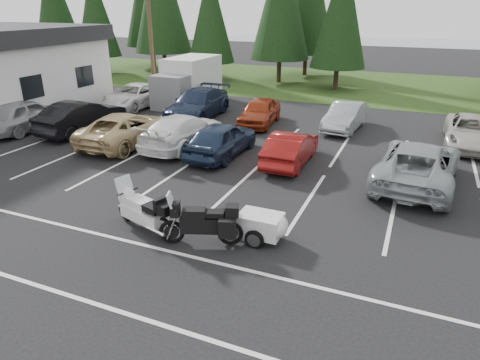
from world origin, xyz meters
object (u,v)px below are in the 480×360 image
object	(u,v)px
car_near_2	(126,128)
car_near_6	(418,164)
car_near_0	(27,115)
car_near_3	(184,131)
cargo_trailer	(260,227)
adventure_motorcycle	(200,219)
touring_motorcycle	(143,207)
car_far_1	(198,104)
box_truck	(185,82)
car_far_2	(260,112)
car_far_0	(135,96)
utility_pole	(150,28)
car_near_5	(291,148)
car_near_1	(82,117)
car_far_4	(472,132)
car_near_4	(221,139)
car_far_3	(346,116)

from	to	relation	value
car_near_2	car_near_6	world-z (taller)	car_near_6
car_near_0	car_near_3	distance (m)	8.86
cargo_trailer	adventure_motorcycle	size ratio (longest dim) A/B	0.68
car_near_3	touring_motorcycle	distance (m)	7.84
car_near_3	adventure_motorcycle	xyz separation A→B (m)	(4.76, -7.38, 0.03)
car_near_3	car_far_1	distance (m)	5.46
car_near_3	touring_motorcycle	world-z (taller)	car_near_3
box_truck	car_far_2	size ratio (longest dim) A/B	1.35
car_near_3	car_far_0	xyz separation A→B (m)	(-6.92, 5.89, -0.03)
utility_pole	cargo_trailer	world-z (taller)	utility_pole
car_near_6	adventure_motorcycle	world-z (taller)	car_near_6
car_near_2	car_far_1	bearing A→B (deg)	-98.98
box_truck	car_near_5	distance (m)	12.63
box_truck	car_near_2	xyz separation A→B (m)	(1.74, -8.58, -0.71)
box_truck	car_near_1	xyz separation A→B (m)	(-1.54, -7.83, -0.64)
box_truck	car_near_1	distance (m)	8.00
car_far_1	car_far_4	bearing A→B (deg)	-1.78
utility_pole	car_near_3	xyz separation A→B (m)	(6.43, -7.44, -3.95)
car_near_2	car_far_4	bearing A→B (deg)	-160.40
cargo_trailer	touring_motorcycle	bearing A→B (deg)	-166.75
car_near_0	touring_motorcycle	distance (m)	13.41
box_truck	adventure_motorcycle	world-z (taller)	box_truck
car_near_4	car_far_2	xyz separation A→B (m)	(-0.30, 5.50, -0.04)
car_near_2	car_near_5	distance (m)	7.86
car_far_0	car_far_1	bearing A→B (deg)	-6.42
car_far_0	car_near_6	bearing A→B (deg)	-17.93
car_near_0	car_far_1	world-z (taller)	car_near_0
car_near_6	car_far_2	bearing A→B (deg)	-29.32
car_far_2	car_far_4	world-z (taller)	car_far_2
car_near_3	car_far_4	xyz separation A→B (m)	(12.16, 5.21, -0.06)
touring_motorcycle	car_near_5	bearing A→B (deg)	88.66
car_far_0	touring_motorcycle	xyz separation A→B (m)	(9.79, -13.18, 0.02)
car_far_3	car_far_4	xyz separation A→B (m)	(5.86, -0.65, -0.00)
car_far_3	adventure_motorcycle	bearing A→B (deg)	-91.22
car_far_4	car_far_1	bearing A→B (deg)	-178.09
car_far_3	car_far_2	bearing A→B (deg)	-164.30
utility_pole	car_far_4	size ratio (longest dim) A/B	1.82
car_near_0	car_far_1	xyz separation A→B (m)	(6.85, 5.83, -0.02)
car_near_2	car_near_5	world-z (taller)	car_near_2
car_near_2	car_far_4	xyz separation A→B (m)	(14.86, 5.85, -0.05)
car_near_4	car_near_0	bearing A→B (deg)	3.04
car_near_5	touring_motorcycle	size ratio (longest dim) A/B	1.52
car_near_2	car_far_2	bearing A→B (deg)	-130.37
car_far_3	touring_motorcycle	size ratio (longest dim) A/B	1.57
cargo_trailer	car_far_2	bearing A→B (deg)	110.84
car_near_4	car_far_0	distance (m)	11.04
car_near_3	car_near_4	world-z (taller)	car_near_4
car_near_1	car_near_0	bearing A→B (deg)	21.27
touring_motorcycle	box_truck	bearing A→B (deg)	132.26
box_truck	car_far_4	size ratio (longest dim) A/B	1.13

